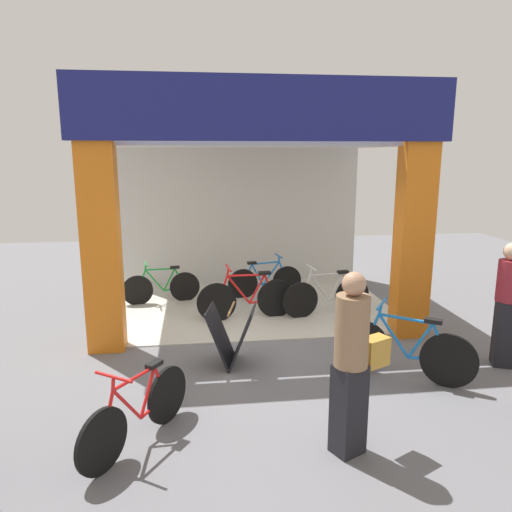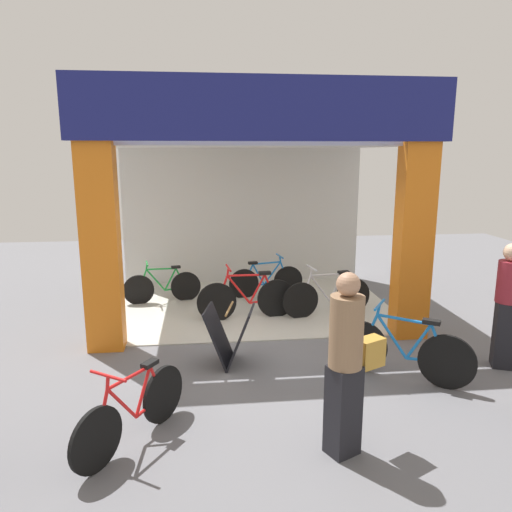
{
  "view_description": "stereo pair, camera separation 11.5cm",
  "coord_description": "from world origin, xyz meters",
  "px_view_note": "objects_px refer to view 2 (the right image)",
  "views": [
    {
      "loc": [
        -0.97,
        -6.9,
        2.84
      ],
      "look_at": [
        0.0,
        0.89,
        1.15
      ],
      "focal_mm": 33.95,
      "sensor_mm": 36.0,
      "label": 1
    },
    {
      "loc": [
        -0.86,
        -6.91,
        2.84
      ],
      "look_at": [
        0.0,
        0.89,
        1.15
      ],
      "focal_mm": 33.95,
      "sensor_mm": 36.0,
      "label": 2
    }
  ],
  "objects_px": {
    "bicycle_inside_2": "(163,287)",
    "bicycle_inside_0": "(327,296)",
    "bicycle_parked_0": "(133,411)",
    "pedestrian_3": "(347,362)",
    "sandwich_board_sign": "(230,336)",
    "pedestrian_2": "(507,304)",
    "bicycle_parked_1": "(403,351)",
    "bicycle_inside_3": "(266,281)",
    "bicycle_inside_1": "(247,298)"
  },
  "relations": [
    {
      "from": "pedestrian_2",
      "to": "bicycle_inside_0",
      "type": "bearing_deg",
      "value": 128.84
    },
    {
      "from": "sandwich_board_sign",
      "to": "pedestrian_3",
      "type": "xyz_separation_m",
      "value": [
        0.98,
        -2.1,
        0.52
      ]
    },
    {
      "from": "bicycle_inside_1",
      "to": "bicycle_parked_1",
      "type": "bearing_deg",
      "value": -54.66
    },
    {
      "from": "bicycle_inside_2",
      "to": "bicycle_inside_3",
      "type": "distance_m",
      "value": 2.03
    },
    {
      "from": "bicycle_inside_0",
      "to": "bicycle_inside_2",
      "type": "bearing_deg",
      "value": 159.64
    },
    {
      "from": "sandwich_board_sign",
      "to": "pedestrian_3",
      "type": "distance_m",
      "value": 2.38
    },
    {
      "from": "bicycle_inside_2",
      "to": "bicycle_parked_0",
      "type": "relative_size",
      "value": 1.1
    },
    {
      "from": "bicycle_parked_1",
      "to": "sandwich_board_sign",
      "type": "height_order",
      "value": "bicycle_parked_1"
    },
    {
      "from": "bicycle_inside_0",
      "to": "bicycle_parked_1",
      "type": "height_order",
      "value": "bicycle_parked_1"
    },
    {
      "from": "bicycle_parked_1",
      "to": "pedestrian_3",
      "type": "distance_m",
      "value": 1.91
    },
    {
      "from": "bicycle_inside_1",
      "to": "pedestrian_2",
      "type": "distance_m",
      "value": 3.97
    },
    {
      "from": "bicycle_parked_0",
      "to": "bicycle_inside_1",
      "type": "bearing_deg",
      "value": 67.56
    },
    {
      "from": "bicycle_inside_2",
      "to": "bicycle_inside_0",
      "type": "bearing_deg",
      "value": -20.36
    },
    {
      "from": "bicycle_parked_1",
      "to": "bicycle_parked_0",
      "type": "bearing_deg",
      "value": -161.86
    },
    {
      "from": "bicycle_inside_3",
      "to": "bicycle_inside_2",
      "type": "bearing_deg",
      "value": -174.99
    },
    {
      "from": "sandwich_board_sign",
      "to": "pedestrian_2",
      "type": "height_order",
      "value": "pedestrian_2"
    },
    {
      "from": "bicycle_parked_0",
      "to": "sandwich_board_sign",
      "type": "height_order",
      "value": "bicycle_parked_0"
    },
    {
      "from": "bicycle_inside_1",
      "to": "bicycle_inside_3",
      "type": "distance_m",
      "value": 1.38
    },
    {
      "from": "bicycle_inside_3",
      "to": "sandwich_board_sign",
      "type": "relative_size",
      "value": 1.85
    },
    {
      "from": "bicycle_inside_2",
      "to": "pedestrian_2",
      "type": "relative_size",
      "value": 0.86
    },
    {
      "from": "bicycle_inside_0",
      "to": "bicycle_inside_3",
      "type": "distance_m",
      "value": 1.57
    },
    {
      "from": "bicycle_inside_0",
      "to": "sandwich_board_sign",
      "type": "height_order",
      "value": "bicycle_inside_0"
    },
    {
      "from": "bicycle_inside_0",
      "to": "pedestrian_2",
      "type": "xyz_separation_m",
      "value": [
        1.82,
        -2.27,
        0.51
      ]
    },
    {
      "from": "bicycle_inside_0",
      "to": "bicycle_inside_3",
      "type": "relative_size",
      "value": 1.08
    },
    {
      "from": "bicycle_inside_3",
      "to": "pedestrian_2",
      "type": "relative_size",
      "value": 0.89
    },
    {
      "from": "bicycle_inside_2",
      "to": "pedestrian_3",
      "type": "xyz_separation_m",
      "value": [
        2.1,
        -4.99,
        0.6
      ]
    },
    {
      "from": "bicycle_inside_0",
      "to": "bicycle_parked_1",
      "type": "xyz_separation_m",
      "value": [
        0.33,
        -2.49,
        0.02
      ]
    },
    {
      "from": "bicycle_inside_0",
      "to": "bicycle_parked_0",
      "type": "xyz_separation_m",
      "value": [
        -2.87,
        -3.54,
        -0.02
      ]
    },
    {
      "from": "pedestrian_2",
      "to": "bicycle_parked_0",
      "type": "bearing_deg",
      "value": -164.82
    },
    {
      "from": "bicycle_inside_0",
      "to": "bicycle_parked_1",
      "type": "bearing_deg",
      "value": -82.39
    },
    {
      "from": "bicycle_inside_1",
      "to": "bicycle_parked_0",
      "type": "height_order",
      "value": "bicycle_inside_1"
    },
    {
      "from": "bicycle_parked_0",
      "to": "pedestrian_3",
      "type": "xyz_separation_m",
      "value": [
        2.03,
        -0.36,
        0.58
      ]
    },
    {
      "from": "bicycle_inside_0",
      "to": "bicycle_inside_2",
      "type": "relative_size",
      "value": 1.12
    },
    {
      "from": "bicycle_inside_3",
      "to": "pedestrian_2",
      "type": "distance_m",
      "value": 4.51
    },
    {
      "from": "bicycle_inside_1",
      "to": "pedestrian_3",
      "type": "distance_m",
      "value": 3.96
    },
    {
      "from": "bicycle_inside_1",
      "to": "pedestrian_3",
      "type": "xyz_separation_m",
      "value": [
        0.58,
        -3.88,
        0.55
      ]
    },
    {
      "from": "bicycle_inside_1",
      "to": "sandwich_board_sign",
      "type": "bearing_deg",
      "value": -102.76
    },
    {
      "from": "pedestrian_3",
      "to": "bicycle_inside_0",
      "type": "bearing_deg",
      "value": 77.88
    },
    {
      "from": "bicycle_inside_2",
      "to": "bicycle_parked_1",
      "type": "bearing_deg",
      "value": -47.57
    },
    {
      "from": "bicycle_inside_0",
      "to": "bicycle_inside_1",
      "type": "height_order",
      "value": "bicycle_inside_1"
    },
    {
      "from": "bicycle_inside_2",
      "to": "sandwich_board_sign",
      "type": "bearing_deg",
      "value": -68.82
    },
    {
      "from": "bicycle_parked_1",
      "to": "pedestrian_2",
      "type": "relative_size",
      "value": 0.87
    },
    {
      "from": "pedestrian_3",
      "to": "bicycle_inside_1",
      "type": "bearing_deg",
      "value": 98.49
    },
    {
      "from": "bicycle_inside_1",
      "to": "bicycle_parked_0",
      "type": "bearing_deg",
      "value": -112.44
    },
    {
      "from": "pedestrian_3",
      "to": "bicycle_parked_1",
      "type": "bearing_deg",
      "value": 50.33
    },
    {
      "from": "bicycle_inside_0",
      "to": "bicycle_inside_2",
      "type": "height_order",
      "value": "bicycle_inside_0"
    },
    {
      "from": "bicycle_inside_0",
      "to": "pedestrian_3",
      "type": "distance_m",
      "value": 4.03
    },
    {
      "from": "bicycle_inside_0",
      "to": "sandwich_board_sign",
      "type": "relative_size",
      "value": 2.01
    },
    {
      "from": "bicycle_parked_1",
      "to": "pedestrian_3",
      "type": "relative_size",
      "value": 0.82
    },
    {
      "from": "bicycle_inside_1",
      "to": "bicycle_parked_1",
      "type": "height_order",
      "value": "bicycle_parked_1"
    }
  ]
}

